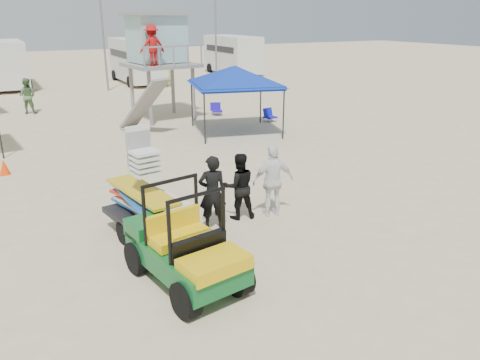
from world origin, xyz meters
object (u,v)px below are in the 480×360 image
utility_cart (185,241)px  man_left (212,193)px  lifeguard_tower (157,43)px  surf_trailer (147,199)px  canopy_blue (235,69)px

utility_cart → man_left: size_ratio=1.50×
utility_cart → lifeguard_tower: lifeguard_tower is taller
surf_trailer → canopy_blue: 10.70m
utility_cart → man_left: (1.52, 2.04, 0.00)m
man_left → lifeguard_tower: lifeguard_tower is taller
lifeguard_tower → canopy_blue: 4.87m
lifeguard_tower → man_left: bearing=-103.7°
surf_trailer → man_left: size_ratio=1.49×
man_left → canopy_blue: size_ratio=0.44×
utility_cart → lifeguard_tower: 15.89m
man_left → canopy_blue: canopy_blue is taller
surf_trailer → lifeguard_tower: size_ratio=0.55×
utility_cart → man_left: 2.54m
lifeguard_tower → canopy_blue: size_ratio=1.17×
utility_cart → lifeguard_tower: size_ratio=0.56×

